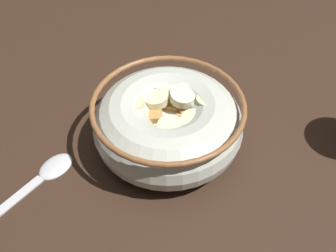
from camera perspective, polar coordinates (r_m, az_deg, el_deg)
ground_plane at (r=49.93cm, az=-0.00°, el=-3.16°), size 113.25×113.25×2.00cm
cereal_bowl at (r=46.62cm, az=0.02°, el=0.43°), size 16.31×16.31×6.44cm
spoon at (r=47.72cm, az=-16.71°, el=-6.64°), size 15.12×6.71×0.80cm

